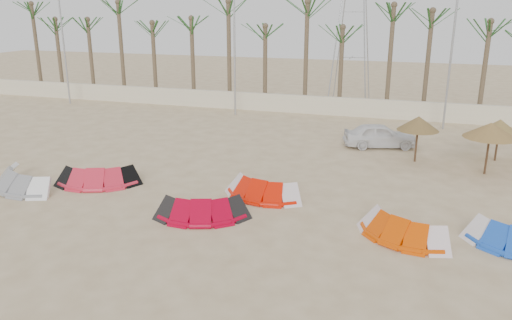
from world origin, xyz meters
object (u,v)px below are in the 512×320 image
(parasol_right, at_px, (500,126))
(car, at_px, (380,135))
(kite_orange, at_px, (402,225))
(parasol_mid, at_px, (491,130))
(kite_red_mid, at_px, (205,205))
(kite_red_left, at_px, (102,174))
(parasol_left, at_px, (418,123))
(kite_grey, at_px, (27,177))
(kite_red_right, at_px, (264,186))

(parasol_right, bearing_deg, car, 172.26)
(kite_orange, relative_size, parasol_mid, 1.51)
(kite_orange, bearing_deg, kite_red_mid, -176.50)
(kite_red_left, height_order, parasol_left, parasol_left)
(kite_grey, relative_size, kite_red_left, 1.06)
(kite_grey, relative_size, kite_orange, 1.11)
(kite_red_left, distance_m, parasol_mid, 17.49)
(kite_red_mid, bearing_deg, parasol_right, 44.02)
(kite_red_right, height_order, parasol_left, parasol_left)
(parasol_right, relative_size, car, 0.55)
(kite_red_right, relative_size, kite_orange, 0.95)
(kite_red_mid, relative_size, kite_orange, 1.00)
(kite_grey, distance_m, parasol_right, 22.24)
(kite_orange, distance_m, parasol_left, 9.11)
(car, bearing_deg, parasol_right, -114.64)
(kite_red_mid, height_order, kite_red_right, same)
(kite_red_mid, distance_m, kite_red_right, 3.00)
(car, bearing_deg, parasol_mid, -139.31)
(kite_red_left, bearing_deg, kite_red_mid, -18.64)
(kite_grey, distance_m, parasol_mid, 20.59)
(kite_red_right, xyz_separation_m, car, (3.92, 8.97, 0.25))
(kite_orange, xyz_separation_m, parasol_left, (0.32, 8.97, 1.54))
(kite_grey, distance_m, parasol_left, 18.22)
(kite_grey, xyz_separation_m, car, (13.95, 10.99, 0.24))
(kite_red_right, bearing_deg, parasol_left, 49.35)
(kite_grey, xyz_separation_m, kite_red_mid, (8.54, -0.58, -0.00))
(parasol_left, bearing_deg, kite_grey, -150.92)
(kite_red_mid, xyz_separation_m, parasol_right, (11.17, 10.79, 1.35))
(parasol_mid, height_order, parasol_right, parasol_mid)
(kite_grey, bearing_deg, parasol_mid, 22.34)
(parasol_mid, height_order, car, parasol_mid)
(kite_red_left, bearing_deg, kite_grey, -154.13)
(kite_orange, xyz_separation_m, parasol_right, (4.17, 10.36, 1.35))
(kite_red_left, height_order, parasol_right, parasol_right)
(parasol_right, bearing_deg, kite_grey, -152.62)
(kite_grey, relative_size, car, 1.05)
(car, bearing_deg, kite_grey, 111.35)
(kite_grey, height_order, kite_red_right, same)
(kite_red_right, xyz_separation_m, kite_orange, (5.51, -2.18, -0.00))
(kite_grey, relative_size, kite_red_mid, 1.11)
(kite_grey, height_order, kite_red_left, same)
(kite_red_left, bearing_deg, car, 40.84)
(kite_red_left, xyz_separation_m, parasol_left, (13.06, 7.46, 1.53))
(kite_orange, bearing_deg, parasol_right, 68.09)
(kite_red_right, distance_m, parasol_right, 12.75)
(kite_grey, xyz_separation_m, kite_red_left, (2.80, 1.36, -0.00))
(kite_red_right, height_order, parasol_mid, parasol_mid)
(kite_red_mid, height_order, parasol_mid, parasol_mid)
(parasol_mid, bearing_deg, kite_red_left, -158.29)
(kite_red_left, xyz_separation_m, kite_orange, (12.74, -1.51, -0.00))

